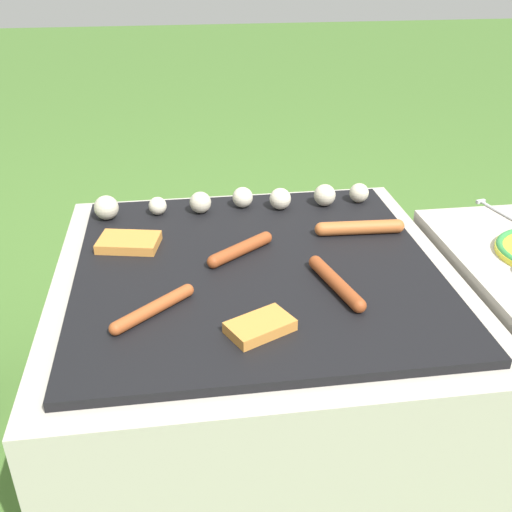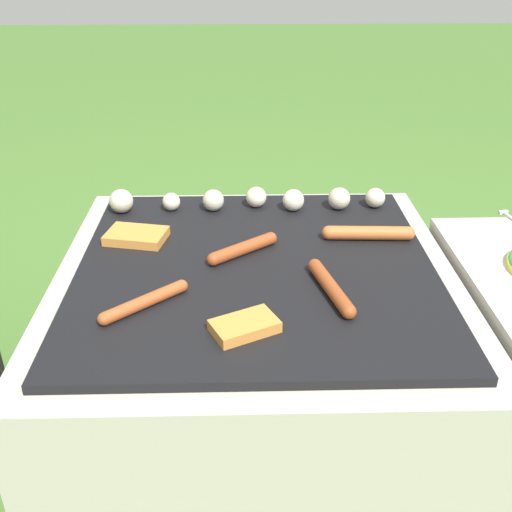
# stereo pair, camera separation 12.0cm
# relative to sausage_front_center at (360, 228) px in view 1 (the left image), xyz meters

# --- Properties ---
(ground_plane) EXTENTS (14.00, 14.00, 0.00)m
(ground_plane) POSITION_rel_sausage_front_center_xyz_m (-0.25, -0.11, -0.47)
(ground_plane) COLOR #47702D
(grill) EXTENTS (0.81, 0.81, 0.46)m
(grill) POSITION_rel_sausage_front_center_xyz_m (-0.25, -0.11, -0.25)
(grill) COLOR #B2AA9E
(grill) RESTS_ON ground_plane
(sausage_front_center) EXTENTS (0.20, 0.04, 0.03)m
(sausage_front_center) POSITION_rel_sausage_front_center_xyz_m (0.00, 0.00, 0.00)
(sausage_front_center) COLOR #B7602D
(sausage_front_center) RESTS_ON grill
(sausage_front_right) EXTENTS (0.15, 0.12, 0.03)m
(sausage_front_right) POSITION_rel_sausage_front_center_xyz_m (-0.27, -0.06, -0.00)
(sausage_front_right) COLOR #93421E
(sausage_front_right) RESTS_ON grill
(sausage_back_left) EXTENTS (0.15, 0.13, 0.02)m
(sausage_back_left) POSITION_rel_sausage_front_center_xyz_m (-0.45, -0.26, -0.00)
(sausage_back_left) COLOR #A34C23
(sausage_back_left) RESTS_ON grill
(sausage_front_left) EXTENTS (0.07, 0.19, 0.03)m
(sausage_front_left) POSITION_rel_sausage_front_center_xyz_m (-0.11, -0.22, -0.00)
(sausage_front_left) COLOR #93421E
(sausage_front_left) RESTS_ON grill
(bread_slice_center) EXTENTS (0.13, 0.11, 0.02)m
(bread_slice_center) POSITION_rel_sausage_front_center_xyz_m (-0.27, -0.33, -0.01)
(bread_slice_center) COLOR #D18438
(bread_slice_center) RESTS_ON grill
(bread_slice_left) EXTENTS (0.14, 0.11, 0.02)m
(bread_slice_left) POSITION_rel_sausage_front_center_xyz_m (-0.50, 0.01, -0.01)
(bread_slice_left) COLOR #D18438
(bread_slice_left) RESTS_ON grill
(mushroom_row) EXTENTS (0.66, 0.08, 0.06)m
(mushroom_row) POSITION_rel_sausage_front_center_xyz_m (-0.26, 0.17, 0.01)
(mushroom_row) COLOR beige
(mushroom_row) RESTS_ON grill
(fork_utensil) EXTENTS (0.06, 0.20, 0.01)m
(fork_utensil) POSITION_rel_sausage_front_center_xyz_m (0.37, 0.04, -0.01)
(fork_utensil) COLOR silver
(fork_utensil) RESTS_ON side_ledge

